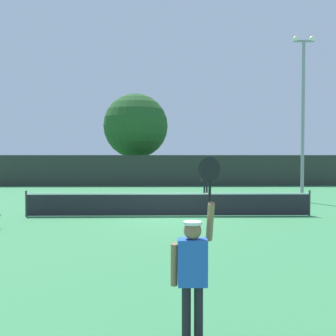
{
  "coord_description": "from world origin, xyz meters",
  "views": [
    {
      "loc": [
        -0.31,
        -16.06,
        2.52
      ],
      "look_at": [
        0.03,
        3.44,
        1.9
      ],
      "focal_mm": 41.41,
      "sensor_mm": 36.0,
      "label": 1
    }
  ],
  "objects_px": {
    "tennis_ball": "(185,214)",
    "light_pole": "(303,109)",
    "parked_car_mid": "(266,174)",
    "parked_car_near": "(182,174)",
    "large_tree": "(136,126)",
    "player_receiving": "(206,179)",
    "player_serving": "(193,264)"
  },
  "relations": [
    {
      "from": "player_receiving",
      "to": "large_tree",
      "type": "xyz_separation_m",
      "value": [
        -5.32,
        11.61,
        4.3
      ]
    },
    {
      "from": "light_pole",
      "to": "parked_car_near",
      "type": "height_order",
      "value": "light_pole"
    },
    {
      "from": "tennis_ball",
      "to": "player_receiving",
      "type": "bearing_deg",
      "value": 78.07
    },
    {
      "from": "parked_car_mid",
      "to": "large_tree",
      "type": "bearing_deg",
      "value": -178.13
    },
    {
      "from": "player_receiving",
      "to": "tennis_ball",
      "type": "height_order",
      "value": "player_receiving"
    },
    {
      "from": "player_serving",
      "to": "light_pole",
      "type": "bearing_deg",
      "value": 65.47
    },
    {
      "from": "player_serving",
      "to": "player_receiving",
      "type": "distance_m",
      "value": 20.33
    },
    {
      "from": "player_serving",
      "to": "tennis_ball",
      "type": "distance_m",
      "value": 11.33
    },
    {
      "from": "player_receiving",
      "to": "parked_car_near",
      "type": "xyz_separation_m",
      "value": [
        -0.91,
        12.19,
        -0.24
      ]
    },
    {
      "from": "parked_car_near",
      "to": "player_receiving",
      "type": "bearing_deg",
      "value": -89.24
    },
    {
      "from": "light_pole",
      "to": "tennis_ball",
      "type": "bearing_deg",
      "value": -144.82
    },
    {
      "from": "player_serving",
      "to": "large_tree",
      "type": "xyz_separation_m",
      "value": [
        -2.84,
        31.79,
        4.21
      ]
    },
    {
      "from": "tennis_ball",
      "to": "player_serving",
      "type": "bearing_deg",
      "value": -93.04
    },
    {
      "from": "player_serving",
      "to": "parked_car_near",
      "type": "bearing_deg",
      "value": 87.22
    },
    {
      "from": "player_serving",
      "to": "light_pole",
      "type": "distance_m",
      "value": 18.01
    },
    {
      "from": "tennis_ball",
      "to": "parked_car_near",
      "type": "bearing_deg",
      "value": 87.36
    },
    {
      "from": "large_tree",
      "to": "light_pole",
      "type": "bearing_deg",
      "value": -57.31
    },
    {
      "from": "player_serving",
      "to": "player_receiving",
      "type": "height_order",
      "value": "player_serving"
    },
    {
      "from": "player_receiving",
      "to": "light_pole",
      "type": "xyz_separation_m",
      "value": [
        4.81,
        -4.19,
        4.04
      ]
    },
    {
      "from": "large_tree",
      "to": "player_receiving",
      "type": "bearing_deg",
      "value": -65.36
    },
    {
      "from": "player_serving",
      "to": "player_receiving",
      "type": "xyz_separation_m",
      "value": [
        2.48,
        20.18,
        -0.08
      ]
    },
    {
      "from": "light_pole",
      "to": "large_tree",
      "type": "distance_m",
      "value": 18.77
    },
    {
      "from": "parked_car_mid",
      "to": "parked_car_near",
      "type": "bearing_deg",
      "value": 178.96
    },
    {
      "from": "light_pole",
      "to": "parked_car_near",
      "type": "bearing_deg",
      "value": 109.26
    },
    {
      "from": "parked_car_mid",
      "to": "light_pole",
      "type": "bearing_deg",
      "value": -98.92
    },
    {
      "from": "player_serving",
      "to": "large_tree",
      "type": "distance_m",
      "value": 32.19
    },
    {
      "from": "light_pole",
      "to": "parked_car_mid",
      "type": "xyz_separation_m",
      "value": [
        2.48,
        16.27,
        -4.29
      ]
    },
    {
      "from": "tennis_ball",
      "to": "large_tree",
      "type": "bearing_deg",
      "value": 99.52
    },
    {
      "from": "large_tree",
      "to": "parked_car_mid",
      "type": "height_order",
      "value": "large_tree"
    },
    {
      "from": "player_receiving",
      "to": "tennis_ball",
      "type": "xyz_separation_m",
      "value": [
        -1.88,
        -8.91,
        -0.99
      ]
    },
    {
      "from": "player_serving",
      "to": "large_tree",
      "type": "relative_size",
      "value": 0.3
    },
    {
      "from": "tennis_ball",
      "to": "light_pole",
      "type": "bearing_deg",
      "value": 35.18
    }
  ]
}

